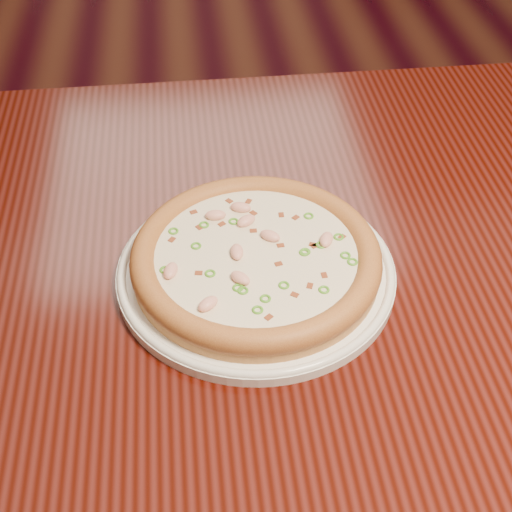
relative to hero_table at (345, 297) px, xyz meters
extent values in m
plane|color=black|center=(-0.07, 0.57, -0.65)|extent=(9.00, 9.00, 0.00)
cube|color=black|center=(0.00, 0.00, 0.08)|extent=(1.20, 0.80, 0.04)
cylinder|color=black|center=(-0.54, 0.34, -0.30)|extent=(0.06, 0.06, 0.71)
cylinder|color=white|center=(-0.12, -0.05, 0.10)|extent=(0.31, 0.31, 0.01)
torus|color=white|center=(-0.12, -0.05, 0.11)|extent=(0.31, 0.31, 0.01)
cylinder|color=#C48945|center=(-0.12, -0.05, 0.12)|extent=(0.27, 0.27, 0.02)
torus|color=#B4763A|center=(-0.12, -0.05, 0.13)|extent=(0.28, 0.28, 0.03)
cylinder|color=#F0E0C8|center=(-0.12, -0.05, 0.13)|extent=(0.22, 0.22, 0.00)
ellipsoid|color=#F2B29E|center=(-0.14, -0.05, 0.14)|extent=(0.01, 0.02, 0.01)
ellipsoid|color=#F2B29E|center=(-0.13, 0.03, 0.14)|extent=(0.03, 0.02, 0.01)
ellipsoid|color=#F2B29E|center=(-0.16, 0.01, 0.14)|extent=(0.02, 0.01, 0.01)
ellipsoid|color=#F2B29E|center=(-0.10, -0.03, 0.14)|extent=(0.03, 0.03, 0.01)
ellipsoid|color=#F2B29E|center=(-0.13, 0.00, 0.14)|extent=(0.03, 0.02, 0.01)
ellipsoid|color=#F2B29E|center=(-0.04, -0.04, 0.14)|extent=(0.02, 0.03, 0.01)
ellipsoid|color=#F2B29E|center=(-0.14, -0.09, 0.14)|extent=(0.03, 0.03, 0.01)
ellipsoid|color=#F2B29E|center=(-0.21, -0.07, 0.14)|extent=(0.02, 0.03, 0.01)
ellipsoid|color=#F2B29E|center=(-0.18, -0.12, 0.14)|extent=(0.03, 0.03, 0.01)
cube|color=maroon|center=(-0.05, -0.09, 0.13)|extent=(0.01, 0.01, 0.00)
cube|color=maroon|center=(-0.05, -0.05, 0.13)|extent=(0.01, 0.01, 0.00)
cube|color=maroon|center=(-0.09, -0.04, 0.13)|extent=(0.01, 0.01, 0.00)
cube|color=maroon|center=(-0.18, 0.03, 0.13)|extent=(0.01, 0.01, 0.00)
cube|color=maroon|center=(-0.21, -0.02, 0.13)|extent=(0.01, 0.01, 0.00)
cube|color=maroon|center=(-0.12, 0.04, 0.13)|extent=(0.01, 0.01, 0.00)
cube|color=maroon|center=(-0.10, -0.07, 0.13)|extent=(0.01, 0.01, 0.00)
cube|color=maroon|center=(-0.07, -0.11, 0.13)|extent=(0.01, 0.01, 0.00)
cube|color=maroon|center=(-0.06, -0.04, 0.13)|extent=(0.01, 0.01, 0.00)
cube|color=maroon|center=(-0.07, 0.00, 0.13)|extent=(0.01, 0.01, 0.00)
cube|color=maroon|center=(-0.12, -0.01, 0.13)|extent=(0.01, 0.01, 0.00)
cube|color=maroon|center=(-0.15, 0.00, 0.13)|extent=(0.01, 0.01, 0.00)
cube|color=maroon|center=(-0.12, 0.02, 0.13)|extent=(0.01, 0.01, 0.00)
cube|color=maroon|center=(-0.14, 0.04, 0.13)|extent=(0.01, 0.01, 0.00)
cube|color=maroon|center=(-0.09, -0.12, 0.13)|extent=(0.01, 0.01, 0.00)
cube|color=maroon|center=(-0.02, -0.04, 0.13)|extent=(0.01, 0.01, 0.00)
cube|color=maroon|center=(-0.08, 0.01, 0.13)|extent=(0.01, 0.01, 0.00)
cube|color=maroon|center=(-0.18, -0.08, 0.13)|extent=(0.01, 0.01, 0.00)
cube|color=maroon|center=(-0.12, -0.15, 0.13)|extent=(0.01, 0.01, 0.00)
cube|color=maroon|center=(-0.18, 0.00, 0.13)|extent=(0.01, 0.01, 0.00)
torus|color=#489522|center=(-0.07, -0.06, 0.13)|extent=(0.02, 0.02, 0.00)
torus|color=#489522|center=(-0.22, -0.07, 0.13)|extent=(0.01, 0.01, 0.00)
torus|color=#489522|center=(-0.12, -0.12, 0.13)|extent=(0.02, 0.02, 0.00)
torus|color=#489522|center=(-0.17, -0.08, 0.13)|extent=(0.02, 0.02, 0.00)
torus|color=#489522|center=(-0.17, 0.00, 0.13)|extent=(0.01, 0.01, 0.00)
torus|color=#489522|center=(-0.13, -0.14, 0.13)|extent=(0.01, 0.01, 0.00)
torus|color=#489522|center=(-0.10, -0.10, 0.13)|extent=(0.01, 0.01, 0.00)
torus|color=#489522|center=(-0.18, -0.03, 0.13)|extent=(0.01, 0.01, 0.00)
torus|color=#489522|center=(-0.14, -0.10, 0.13)|extent=(0.02, 0.02, 0.00)
torus|color=#489522|center=(-0.06, -0.11, 0.13)|extent=(0.02, 0.02, 0.00)
torus|color=#489522|center=(-0.14, 0.00, 0.13)|extent=(0.01, 0.01, 0.00)
torus|color=#489522|center=(-0.02, -0.07, 0.13)|extent=(0.02, 0.02, 0.00)
torus|color=#489522|center=(-0.14, -0.11, 0.13)|extent=(0.01, 0.01, 0.00)
torus|color=#489522|center=(-0.05, -0.05, 0.13)|extent=(0.02, 0.02, 0.00)
torus|color=#489522|center=(-0.07, -0.06, 0.13)|extent=(0.02, 0.02, 0.00)
torus|color=#489522|center=(-0.03, -0.04, 0.13)|extent=(0.01, 0.01, 0.00)
torus|color=#489522|center=(-0.21, 0.00, 0.13)|extent=(0.02, 0.02, 0.00)
torus|color=#489522|center=(-0.02, -0.08, 0.13)|extent=(0.02, 0.02, 0.00)
torus|color=#489522|center=(-0.05, 0.00, 0.13)|extent=(0.02, 0.02, 0.00)
camera|label=1|loc=(-0.18, -0.62, 0.65)|focal=50.00mm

